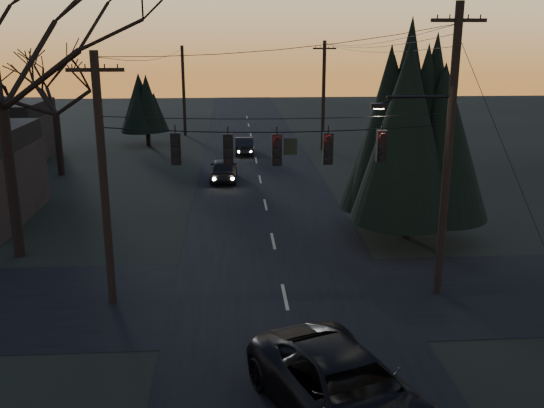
{
  "coord_description": "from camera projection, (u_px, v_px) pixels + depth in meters",
  "views": [
    {
      "loc": [
        -1.79,
        -9.65,
        8.98
      ],
      "look_at": [
        -0.47,
        9.78,
        3.5
      ],
      "focal_mm": 40.0,
      "sensor_mm": 36.0,
      "label": 1
    }
  ],
  "objects": [
    {
      "name": "utility_pole_right",
      "position": [
        437.0,
        293.0,
        21.78
      ],
      "size": [
        5.0,
        0.3,
        10.0
      ],
      "primitive_type": null,
      "color": "black",
      "rests_on": "ground"
    },
    {
      "name": "sedan_oncoming_a",
      "position": [
        224.0,
        169.0,
        38.32
      ],
      "size": [
        1.78,
        4.21,
        1.42
      ],
      "primitive_type": "imported",
      "rotation": [
        0.0,
        0.0,
        3.12
      ],
      "color": "black",
      "rests_on": "ground"
    },
    {
      "name": "evergreen_right",
      "position": [
        412.0,
        133.0,
        26.43
      ],
      "size": [
        4.71,
        4.71,
        8.44
      ],
      "color": "black",
      "rests_on": "ground"
    },
    {
      "name": "cross_road",
      "position": [
        285.0,
        297.0,
        21.42
      ],
      "size": [
        60.0,
        7.0,
        0.02
      ],
      "primitive_type": "cube",
      "color": "black",
      "rests_on": "ground"
    },
    {
      "name": "evergreen_dist",
      "position": [
        146.0,
        104.0,
        49.4
      ],
      "size": [
        3.39,
        3.39,
        5.81
      ],
      "color": "black",
      "rests_on": "ground"
    },
    {
      "name": "utility_pole_left",
      "position": [
        113.0,
        302.0,
        21.03
      ],
      "size": [
        1.8,
        0.3,
        8.5
      ],
      "primitive_type": null,
      "color": "black",
      "rests_on": "ground"
    },
    {
      "name": "bare_tree_dist",
      "position": [
        53.0,
        90.0,
        38.49
      ],
      "size": [
        7.85,
        7.85,
        7.93
      ],
      "color": "black",
      "rests_on": "ground"
    },
    {
      "name": "span_signal_assembly",
      "position": [
        279.0,
        148.0,
        19.95
      ],
      "size": [
        11.5,
        0.44,
        1.46
      ],
      "color": "black",
      "rests_on": "ground"
    },
    {
      "name": "sedan_oncoming_b",
      "position": [
        244.0,
        145.0,
        46.91
      ],
      "size": [
        1.38,
        3.92,
        1.29
      ],
      "primitive_type": "imported",
      "rotation": [
        0.0,
        0.0,
        3.14
      ],
      "color": "black",
      "rests_on": "ground"
    },
    {
      "name": "utility_pole_far_l",
      "position": [
        185.0,
        135.0,
        55.6
      ],
      "size": [
        0.3,
        0.3,
        8.0
      ],
      "primitive_type": null,
      "color": "black",
      "rests_on": "ground"
    },
    {
      "name": "main_road",
      "position": [
        268.0,
        215.0,
        31.02
      ],
      "size": [
        8.0,
        120.0,
        0.02
      ],
      "primitive_type": "cube",
      "color": "black",
      "rests_on": "ground"
    },
    {
      "name": "suv_near",
      "position": [
        346.0,
        393.0,
        14.23
      ],
      "size": [
        4.88,
        6.77,
        1.71
      ],
      "primitive_type": "imported",
      "rotation": [
        0.0,
        0.0,
        0.37
      ],
      "color": "black",
      "rests_on": "ground"
    },
    {
      "name": "utility_pole_far_r",
      "position": [
        322.0,
        150.0,
        48.67
      ],
      "size": [
        1.8,
        0.3,
        8.5
      ],
      "primitive_type": null,
      "color": "black",
      "rests_on": "ground"
    }
  ]
}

